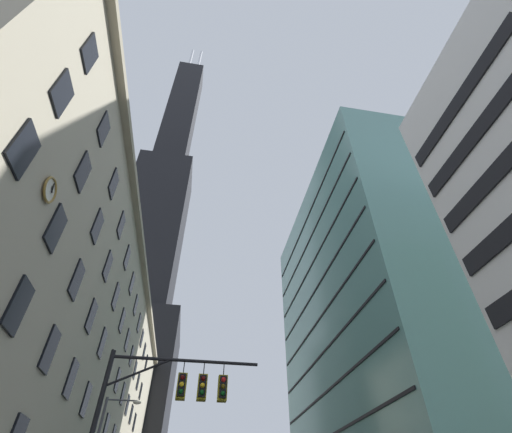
{
  "coord_description": "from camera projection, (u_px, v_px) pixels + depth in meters",
  "views": [
    {
      "loc": [
        -3.4,
        -12.13,
        1.27
      ],
      "look_at": [
        3.74,
        29.54,
        38.18
      ],
      "focal_mm": 24.81,
      "sensor_mm": 36.0,
      "label": 1
    }
  ],
  "objects": [
    {
      "name": "glass_office_midrise",
      "position": [
        388.0,
        324.0,
        44.33
      ],
      "size": [
        18.34,
        33.69,
        40.56
      ],
      "color": "slate",
      "rests_on": "ground"
    },
    {
      "name": "dark_skyscraper",
      "position": [
        144.0,
        267.0,
        96.18
      ],
      "size": [
        24.09,
        24.09,
        186.39
      ],
      "color": "black",
      "rests_on": "ground"
    },
    {
      "name": "station_building",
      "position": [
        47.0,
        371.0,
        35.24
      ],
      "size": [
        14.33,
        67.11,
        25.71
      ],
      "color": "#B2A88E",
      "rests_on": "ground"
    },
    {
      "name": "traffic_signal_mast",
      "position": [
        172.0,
        401.0,
        14.82
      ],
      "size": [
        6.65,
        0.63,
        6.94
      ],
      "color": "black",
      "rests_on": "sidewalk_left"
    }
  ]
}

